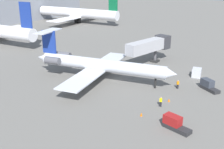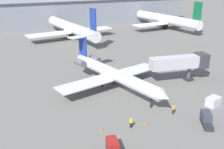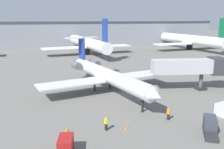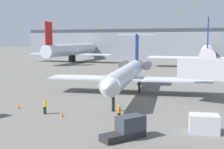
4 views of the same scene
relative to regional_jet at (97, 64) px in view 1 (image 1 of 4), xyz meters
The scene contains 11 objects.
ground_plane 4.50m from the regional_jet, 53.32° to the right, with size 400.00×400.00×0.10m, color #66635E.
regional_jet is the anchor object (origin of this frame).
jet_bridge 16.54m from the regional_jet, 13.72° to the right, with size 13.80×5.40×6.16m.
ground_crew_marshaller 16.27m from the regional_jet, 72.97° to the right, with size 0.46×0.47×1.69m.
ground_crew_loader 16.69m from the regional_jet, 104.16° to the right, with size 0.36×0.45×1.69m.
baggage_tug_lead 21.73m from the regional_jet, 69.76° to the right, with size 3.31×4.13×1.90m.
baggage_tug_trailing 22.74m from the regional_jet, 114.51° to the right, with size 2.25×4.21×1.90m.
cargo_container_uld 21.01m from the regional_jet, 50.49° to the right, with size 2.93×2.31×1.68m.
traffic_cone_near 16.73m from the regional_jet, 95.39° to the right, with size 0.36×0.36×0.55m.
traffic_cone_mid 17.57m from the regional_jet, 119.98° to the right, with size 0.36×0.36×0.55m.
parked_airliner_centre 71.16m from the regional_jet, 43.91° to the left, with size 33.58×39.71×13.40m.
Camera 1 is at (-44.29, -30.35, 20.24)m, focal length 45.11 mm.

